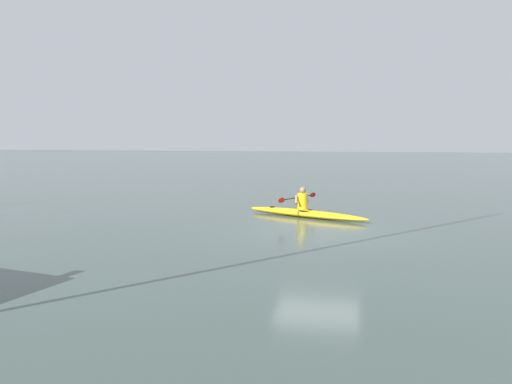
{
  "coord_description": "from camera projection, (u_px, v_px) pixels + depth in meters",
  "views": [
    {
      "loc": [
        -1.3,
        15.34,
        2.81
      ],
      "look_at": [
        1.51,
        1.73,
        1.32
      ],
      "focal_mm": 36.97,
      "sensor_mm": 36.0,
      "label": 1
    }
  ],
  "objects": [
    {
      "name": "ground_plane",
      "position": [
        318.0,
        232.0,
        15.5
      ],
      "size": [
        160.0,
        160.0,
        0.0
      ],
      "primitive_type": "plane",
      "color": "#384742"
    },
    {
      "name": "kayak",
      "position": [
        306.0,
        213.0,
        18.25
      ],
      "size": [
        4.54,
        2.53,
        0.25
      ],
      "color": "#EAB214",
      "rests_on": "ground"
    },
    {
      "name": "kayaker",
      "position": [
        302.0,
        200.0,
        18.3
      ],
      "size": [
        1.08,
        2.22,
        0.78
      ],
      "color": "yellow",
      "rests_on": "kayak"
    }
  ]
}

